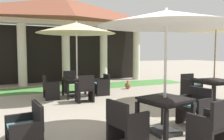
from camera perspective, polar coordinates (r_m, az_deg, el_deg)
ground_plane at (r=5.33m, az=9.30°, el=-13.92°), size 60.00×60.00×0.00m
background_pavilion at (r=12.50m, az=-11.66°, el=12.52°), size 9.78×2.80×4.44m
lawn_strip at (r=10.88m, az=-9.33°, el=-4.30°), size 11.58×1.85×0.01m
patio_table_near_foreground at (r=8.62m, az=-8.68°, el=-2.56°), size 0.98×0.98×0.70m
patio_umbrella_near_foreground at (r=8.59m, az=-8.84°, el=10.20°), size 2.88×2.88×2.80m
patio_chair_near_foreground_east at (r=8.94m, az=-2.56°, el=-3.72°), size 0.54×0.61×0.80m
patio_chair_near_foreground_north at (r=9.59m, az=-10.16°, el=-3.06°), size 0.56×0.59×0.87m
patio_chair_near_foreground_west at (r=8.45m, az=-15.14°, el=-4.28°), size 0.52×0.65×0.84m
patio_chair_near_foreground_south at (r=7.71m, az=-6.79°, el=-4.87°), size 0.56×0.54×0.91m
patio_table_mid_left at (r=4.85m, az=12.99°, el=-7.97°), size 1.00×1.00×0.75m
patio_umbrella_mid_left at (r=4.77m, az=13.37°, el=12.10°), size 2.73×2.73×2.56m
patio_chair_mid_left_west at (r=4.24m, az=3.44°, el=-13.10°), size 0.62×0.71×0.82m
patio_chair_mid_left_south at (r=4.32m, az=23.26°, el=-12.89°), size 0.64×0.59×0.91m
patio_chair_mid_left_east at (r=5.68m, az=19.91°, el=-8.71°), size 0.64×0.70×0.85m
patio_chair_mid_right_east at (r=4.03m, az=-20.62°, el=-14.10°), size 0.55×0.68×0.86m
patio_table_far_back at (r=8.35m, az=24.03°, el=-2.88°), size 1.05×1.05×0.75m
patio_umbrella_far_back at (r=8.33m, az=24.48°, el=10.29°), size 2.79×2.79×2.83m
patio_chair_far_back_north at (r=9.15m, az=19.04°, el=-3.65°), size 0.63×0.57×0.83m
terracotta_urn at (r=10.36m, az=3.94°, el=-3.86°), size 0.25×0.25×0.38m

